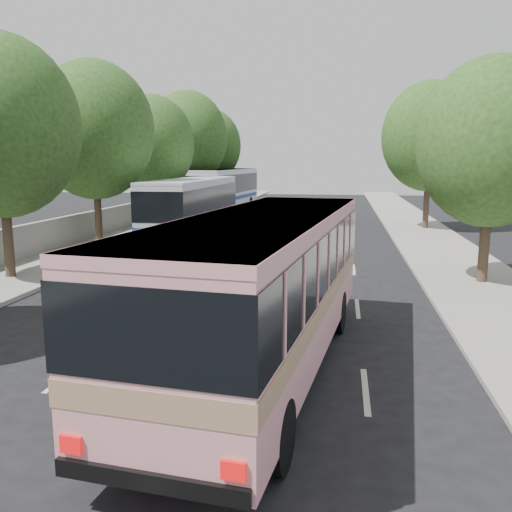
% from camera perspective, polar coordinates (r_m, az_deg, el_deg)
% --- Properties ---
extents(ground, '(120.00, 120.00, 0.00)m').
position_cam_1_polar(ground, '(13.37, -7.44, -9.30)').
color(ground, black).
rests_on(ground, ground).
extents(sidewalk_left, '(4.00, 90.00, 0.15)m').
position_cam_1_polar(sidewalk_left, '(34.59, -11.63, 2.61)').
color(sidewalk_left, '#9E998E').
rests_on(sidewalk_left, ground).
extents(sidewalk_right, '(4.00, 90.00, 0.12)m').
position_cam_1_polar(sidewalk_right, '(32.74, 17.47, 1.92)').
color(sidewalk_right, '#9E998E').
rests_on(sidewalk_right, ground).
extents(low_wall, '(0.30, 90.00, 1.50)m').
position_cam_1_polar(low_wall, '(35.17, -14.43, 3.98)').
color(low_wall, '#9E998E').
rests_on(low_wall, sidewalk_left).
extents(tree_left_c, '(6.00, 6.00, 9.35)m').
position_cam_1_polar(tree_left_c, '(28.83, -16.63, 13.03)').
color(tree_left_c, '#38281E').
rests_on(tree_left_c, ground).
extents(tree_left_d, '(5.52, 5.52, 8.60)m').
position_cam_1_polar(tree_left_d, '(36.17, -10.88, 11.78)').
color(tree_left_d, '#38281E').
rests_on(tree_left_d, ground).
extents(tree_left_e, '(6.30, 6.30, 9.82)m').
position_cam_1_polar(tree_left_e, '(43.78, -7.17, 12.59)').
color(tree_left_e, '#38281E').
rests_on(tree_left_e, ground).
extents(tree_left_f, '(5.88, 5.88, 9.16)m').
position_cam_1_polar(tree_left_f, '(51.54, -4.86, 11.75)').
color(tree_left_f, '#38281E').
rests_on(tree_left_f, ground).
extents(tree_right_near, '(5.10, 5.10, 7.95)m').
position_cam_1_polar(tree_right_near, '(20.69, 23.86, 11.39)').
color(tree_right_near, '#38281E').
rests_on(tree_right_near, ground).
extents(tree_right_far, '(6.00, 6.00, 9.35)m').
position_cam_1_polar(tree_right_far, '(36.48, 17.99, 12.24)').
color(tree_right_far, '#38281E').
rests_on(tree_right_far, ground).
extents(pink_bus, '(3.86, 10.68, 3.33)m').
position_cam_1_polar(pink_bus, '(11.09, 0.85, -2.11)').
color(pink_bus, pink).
rests_on(pink_bus, ground).
extents(pink_taxi, '(2.49, 5.03, 1.65)m').
position_cam_1_polar(pink_taxi, '(20.34, 0.50, -0.12)').
color(pink_taxi, '#F6157F').
rests_on(pink_taxi, ground).
extents(white_pickup, '(2.27, 5.29, 1.52)m').
position_cam_1_polar(white_pickup, '(29.48, -4.08, 2.89)').
color(white_pickup, white).
rests_on(white_pickup, ground).
extents(tour_coach_front, '(2.60, 11.43, 3.41)m').
position_cam_1_polar(tour_coach_front, '(30.29, -6.68, 5.49)').
color(tour_coach_front, silver).
rests_on(tour_coach_front, ground).
extents(tour_coach_rear, '(3.68, 12.50, 3.69)m').
position_cam_1_polar(tour_coach_rear, '(46.77, -3.30, 7.31)').
color(tour_coach_rear, white).
rests_on(tour_coach_rear, ground).
extents(taxi_roof_sign, '(0.57, 0.24, 0.18)m').
position_cam_1_polar(taxi_roof_sign, '(20.20, 0.51, 2.43)').
color(taxi_roof_sign, silver).
rests_on(taxi_roof_sign, pink_taxi).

